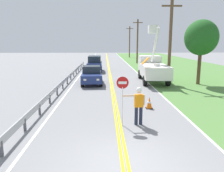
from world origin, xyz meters
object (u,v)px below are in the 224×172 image
Objects in this scene: oncoming_suv_second at (95,64)px; traffic_cone_lead at (149,103)px; utility_bucket_truck at (152,67)px; utility_pole_far at (130,41)px; stop_sign_paddle at (122,90)px; utility_pole_mid at (137,41)px; oncoming_sedan_nearest at (92,75)px; utility_pole_near at (170,41)px; roadside_tree_verge at (201,38)px; flagger_worker at (139,103)px.

oncoming_suv_second reaches higher than traffic_cone_lead.
utility_pole_far is (1.77, 36.68, 2.76)m from utility_bucket_truck.
utility_pole_mid is at bearing 80.51° from stop_sign_paddle.
utility_pole_near reaches higher than oncoming_sedan_nearest.
traffic_cone_lead is 0.12× the size of roadside_tree_verge.
flagger_worker is 49.14m from utility_pole_far.
utility_bucket_truck reaches higher than flagger_worker.
stop_sign_paddle is at bearing -96.73° from utility_pole_far.
traffic_cone_lead is (-3.53, -29.33, -3.87)m from utility_pole_mid.
oncoming_sedan_nearest is 0.71× the size of roadside_tree_verge.
stop_sign_paddle is 20.10m from oncoming_suv_second.
traffic_cone_lead is at bearing -128.77° from roadside_tree_verge.
roadside_tree_verge reaches higher than utility_bucket_truck.
oncoming_suv_second is (-0.10, 9.21, 0.23)m from oncoming_sedan_nearest.
oncoming_sedan_nearest is 0.91× the size of oncoming_suv_second.
utility_pole_far is at bearing 89.06° from utility_pole_near.
utility_pole_mid is (5.35, 32.01, 2.50)m from stop_sign_paddle.
utility_pole_mid is at bearing -91.40° from utility_pole_far.
utility_pole_near reaches higher than stop_sign_paddle.
roadside_tree_verge reaches higher than traffic_cone_lead.
oncoming_sedan_nearest is 8.98m from traffic_cone_lead.
utility_pole_mid reaches higher than utility_bucket_truck.
utility_pole_mid reaches higher than roadside_tree_verge.
stop_sign_paddle is 3.33× the size of traffic_cone_lead.
oncoming_sedan_nearest is 0.55× the size of utility_pole_near.
flagger_worker is at bearing -75.30° from oncoming_sedan_nearest.
stop_sign_paddle is 0.39× the size of roadside_tree_verge.
stop_sign_paddle is 32.55m from utility_pole_mid.
stop_sign_paddle is 0.29× the size of utility_pole_mid.
roadside_tree_verge is at bearing -2.46° from oncoming_sedan_nearest.
utility_pole_near is at bearing 63.51° from stop_sign_paddle.
flagger_worker is 32.43m from utility_pole_mid.
flagger_worker is 0.40× the size of oncoming_suv_second.
roadside_tree_verge is (6.15, 7.66, 3.93)m from traffic_cone_lead.
utility_pole_mid is at bearing 86.08° from utility_bucket_truck.
oncoming_suv_second is at bearing -105.31° from utility_pole_far.
flagger_worker reaches higher than oncoming_sedan_nearest.
oncoming_suv_second is 14.52m from utility_pole_mid.
traffic_cone_lead is (-2.17, -9.49, -1.08)m from utility_bucket_truck.
traffic_cone_lead is 10.58m from roadside_tree_verge.
utility_bucket_truck is at bearing 77.14° from traffic_cone_lead.
utility_bucket_truck is (3.99, 12.17, -0.29)m from stop_sign_paddle.
oncoming_suv_second reaches higher than flagger_worker.
stop_sign_paddle is 0.29× the size of utility_pole_far.
oncoming_suv_second is at bearing 98.31° from flagger_worker.
utility_pole_near is (7.27, -9.68, 2.93)m from oncoming_suv_second.
flagger_worker is 0.23× the size of utility_pole_mid.
utility_bucket_truck is 5.23m from roadside_tree_verge.
oncoming_suv_second is at bearing 126.90° from utility_pole_near.
oncoming_suv_second is 17.76m from traffic_cone_lead.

